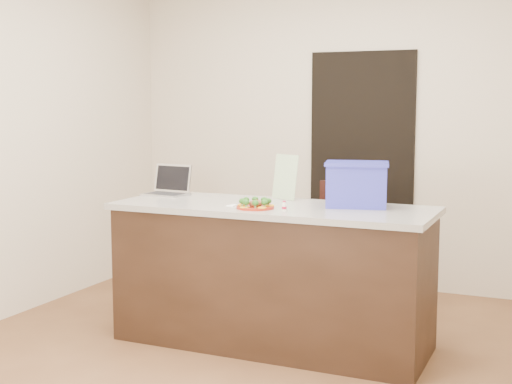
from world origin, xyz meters
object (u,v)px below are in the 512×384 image
at_px(plate, 255,207).
at_px(napkin, 242,206).
at_px(blue_box, 357,184).
at_px(laptop, 169,187).
at_px(yogurt_bottle, 284,207).
at_px(island, 272,275).
at_px(chair, 345,241).

relative_size(plate, napkin, 1.67).
relative_size(napkin, blue_box, 0.32).
distance_m(napkin, laptop, 0.79).
height_order(plate, blue_box, blue_box).
bearing_deg(yogurt_bottle, plate, 174.01).
bearing_deg(laptop, napkin, -19.11).
relative_size(island, plate, 8.75).
height_order(island, plate, plate).
xyz_separation_m(napkin, laptop, (-0.72, 0.31, 0.05)).
bearing_deg(chair, plate, -119.23).
distance_m(napkin, yogurt_bottle, 0.33).
bearing_deg(plate, blue_box, 31.07).
xyz_separation_m(yogurt_bottle, chair, (0.08, 1.00, -0.38)).
distance_m(yogurt_bottle, chair, 1.07).
distance_m(island, yogurt_bottle, 0.55).
height_order(napkin, blue_box, blue_box).
height_order(yogurt_bottle, laptop, laptop).
relative_size(laptop, blue_box, 0.71).
relative_size(yogurt_bottle, laptop, 0.20).
relative_size(island, chair, 2.07).
xyz_separation_m(plate, chair, (0.28, 0.98, -0.36)).
xyz_separation_m(island, plate, (-0.04, -0.18, 0.47)).
xyz_separation_m(yogurt_bottle, blue_box, (0.35, 0.35, 0.12)).
bearing_deg(napkin, chair, 66.61).
distance_m(blue_box, chair, 0.86).
xyz_separation_m(laptop, chair, (1.12, 0.61, -0.41)).
relative_size(blue_box, chair, 0.45).
bearing_deg(plate, island, 77.35).
relative_size(island, laptop, 6.54).
relative_size(island, yogurt_bottle, 33.19).
bearing_deg(island, laptop, 168.03).
bearing_deg(island, chair, 73.07).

